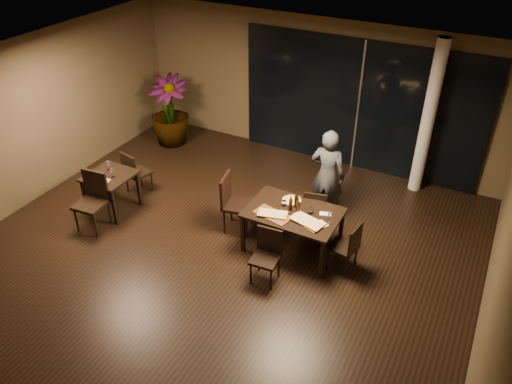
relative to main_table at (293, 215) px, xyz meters
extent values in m
plane|color=black|center=(-1.00, -0.80, -0.68)|extent=(8.00, 8.00, 0.00)
cube|color=brown|center=(-1.00, 3.25, 0.82)|extent=(8.00, 0.10, 3.00)
cube|color=brown|center=(-5.05, -0.80, 0.82)|extent=(0.10, 8.00, 3.00)
cube|color=brown|center=(3.05, -0.80, 0.82)|extent=(0.10, 8.00, 3.00)
cube|color=white|center=(-1.00, -0.80, 2.34)|extent=(8.00, 8.00, 0.04)
cube|color=black|center=(0.00, 3.16, 0.67)|extent=(5.00, 0.06, 2.70)
cylinder|color=silver|center=(1.40, 2.85, 0.82)|extent=(0.24, 0.24, 3.00)
cube|color=black|center=(0.00, 0.00, 0.05)|extent=(1.50, 1.00, 0.04)
cube|color=black|center=(-0.69, -0.44, -0.32)|extent=(0.06, 0.06, 0.71)
cube|color=black|center=(0.69, -0.44, -0.32)|extent=(0.06, 0.06, 0.71)
cube|color=black|center=(-0.69, 0.44, -0.32)|extent=(0.06, 0.06, 0.71)
cube|color=black|center=(0.69, 0.44, -0.32)|extent=(0.06, 0.06, 0.71)
cube|color=black|center=(-3.40, -0.50, 0.05)|extent=(0.80, 0.80, 0.04)
cube|color=black|center=(-3.74, -0.84, -0.32)|extent=(0.06, 0.06, 0.71)
cube|color=black|center=(-3.06, -0.84, -0.32)|extent=(0.06, 0.06, 0.71)
cube|color=black|center=(-3.74, -0.16, -0.32)|extent=(0.06, 0.06, 0.71)
cube|color=black|center=(-3.06, -0.16, -0.32)|extent=(0.06, 0.06, 0.71)
cube|color=black|center=(0.13, 0.67, -0.27)|extent=(0.47, 0.47, 0.05)
cylinder|color=black|center=(0.26, 0.87, -0.47)|extent=(0.03, 0.03, 0.41)
cylinder|color=black|center=(-0.06, 0.80, -0.47)|extent=(0.03, 0.03, 0.41)
cylinder|color=black|center=(0.33, 0.55, -0.47)|extent=(0.03, 0.03, 0.41)
cylinder|color=black|center=(0.01, 0.48, -0.47)|extent=(0.03, 0.03, 0.41)
cube|color=black|center=(0.17, 0.50, -0.05)|extent=(0.39, 0.12, 0.45)
cube|color=black|center=(-0.05, -0.90, -0.26)|extent=(0.44, 0.44, 0.05)
cylinder|color=black|center=(-0.20, -1.08, -0.47)|extent=(0.03, 0.03, 0.41)
cylinder|color=black|center=(0.13, -1.05, -0.47)|extent=(0.03, 0.03, 0.41)
cylinder|color=black|center=(-0.23, -0.75, -0.47)|extent=(0.03, 0.03, 0.41)
cylinder|color=black|center=(0.10, -0.72, -0.47)|extent=(0.03, 0.03, 0.41)
cube|color=black|center=(-0.07, -0.72, -0.03)|extent=(0.41, 0.07, 0.46)
cube|color=black|center=(-1.06, 0.06, -0.18)|extent=(0.58, 0.58, 0.06)
cylinder|color=black|center=(-0.82, -0.09, -0.43)|extent=(0.04, 0.04, 0.50)
cylinder|color=black|center=(-0.91, 0.30, -0.43)|extent=(0.04, 0.04, 0.50)
cylinder|color=black|center=(-1.21, -0.18, -0.43)|extent=(0.04, 0.04, 0.50)
cylinder|color=black|center=(-1.29, 0.21, -0.43)|extent=(0.04, 0.04, 0.50)
cube|color=black|center=(-1.27, 0.01, 0.10)|extent=(0.15, 0.48, 0.55)
cube|color=black|center=(0.90, -0.07, -0.26)|extent=(0.45, 0.45, 0.05)
cylinder|color=black|center=(0.75, 0.11, -0.47)|extent=(0.03, 0.03, 0.41)
cylinder|color=black|center=(0.71, -0.21, -0.47)|extent=(0.03, 0.03, 0.41)
cylinder|color=black|center=(1.08, 0.07, -0.47)|extent=(0.03, 0.03, 0.41)
cylinder|color=black|center=(1.04, -0.26, -0.47)|extent=(0.03, 0.03, 0.41)
cube|color=black|center=(1.08, -0.10, -0.03)|extent=(0.09, 0.41, 0.46)
cube|color=black|center=(-3.37, 0.21, -0.25)|extent=(0.49, 0.49, 0.05)
cylinder|color=black|center=(-3.16, 0.34, -0.46)|extent=(0.03, 0.03, 0.43)
cylinder|color=black|center=(-3.50, 0.41, -0.46)|extent=(0.03, 0.03, 0.43)
cylinder|color=black|center=(-3.23, 0.01, -0.46)|extent=(0.03, 0.03, 0.43)
cylinder|color=black|center=(-3.57, 0.08, -0.46)|extent=(0.03, 0.03, 0.43)
cube|color=black|center=(-3.40, 0.02, -0.01)|extent=(0.41, 0.12, 0.47)
cube|color=black|center=(-3.33, -1.11, -0.18)|extent=(0.53, 0.53, 0.06)
cylinder|color=black|center=(-3.51, -1.33, -0.43)|extent=(0.04, 0.04, 0.50)
cylinder|color=black|center=(-3.11, -1.29, -0.43)|extent=(0.04, 0.04, 0.50)
cylinder|color=black|center=(-3.55, -0.93, -0.43)|extent=(0.04, 0.04, 0.50)
cylinder|color=black|center=(-3.15, -0.89, -0.43)|extent=(0.04, 0.04, 0.50)
cube|color=black|center=(-3.35, -0.89, 0.10)|extent=(0.49, 0.09, 0.55)
imported|color=#2E3033|center=(0.14, 1.14, 0.19)|extent=(0.60, 0.42, 1.72)
imported|color=#204E1A|center=(-4.04, 2.22, 0.12)|extent=(1.10, 1.10, 1.58)
cube|color=#4C2E18|center=(-0.25, -0.25, 0.08)|extent=(0.65, 0.42, 0.01)
cube|color=#4C2E18|center=(0.31, -0.17, 0.08)|extent=(0.60, 0.45, 0.01)
cylinder|color=#BC3214|center=(-0.15, 0.27, 0.08)|extent=(0.31, 0.31, 0.01)
cylinder|color=white|center=(-0.21, 0.09, 0.12)|extent=(0.08, 0.08, 0.09)
cylinder|color=white|center=(0.26, 0.09, 0.12)|extent=(0.08, 0.08, 0.10)
cube|color=white|center=(0.54, -0.10, 0.08)|extent=(0.21, 0.17, 0.01)
cube|color=white|center=(0.48, 0.16, 0.08)|extent=(0.20, 0.15, 0.01)
cube|color=white|center=(-3.34, -0.68, 0.08)|extent=(0.19, 0.12, 0.01)
camera|label=1|loc=(2.50, -6.06, 4.71)|focal=35.00mm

